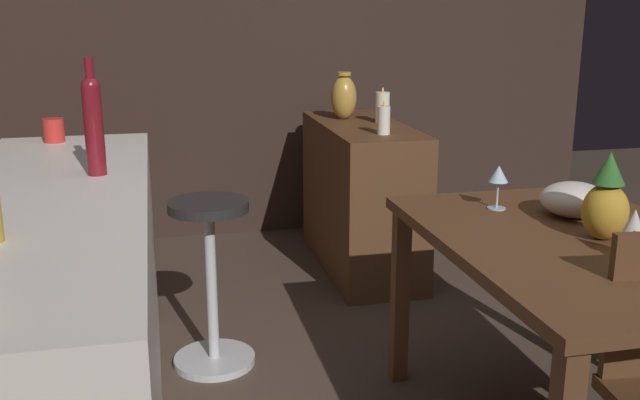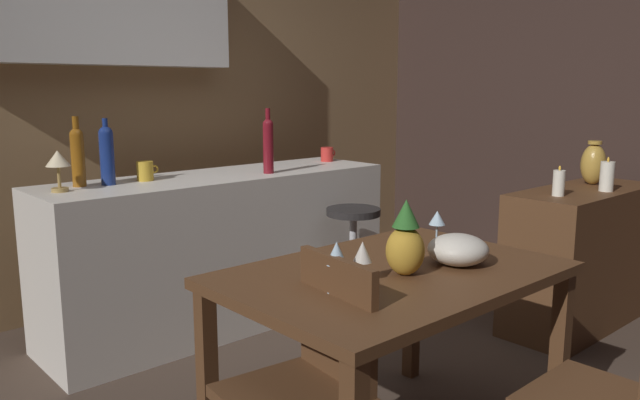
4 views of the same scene
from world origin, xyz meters
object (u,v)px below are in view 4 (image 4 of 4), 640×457
Objects in this scene: pineapple_centerpiece at (266,299)px; wine_glass_right at (201,322)px; dining_table at (295,322)px; vase_ceramic_blue at (619,223)px; counter_lamp at (109,142)px; fruit_bowl at (373,311)px; wine_glass_center at (293,258)px; wine_bottle_green at (308,135)px; cup_slate at (155,148)px; sideboard_cabinet at (580,305)px; wine_bottle_clear at (150,142)px; wine_glass_left at (191,267)px; chair_near_window at (120,393)px; wine_bottle_amber at (333,124)px; pillar_candle_tall at (518,234)px; bar_stool at (302,246)px; cup_cream at (204,142)px; cup_white at (85,156)px; cup_teal at (261,143)px.

wine_glass_right is at bearing -157.46° from pineapple_centerpiece.
vase_ceramic_blue reaches higher than dining_table.
counter_lamp is (-0.71, 1.75, 0.41)m from dining_table.
vase_ceramic_blue is (1.40, 0.11, 0.15)m from fruit_bowl.
wine_glass_right is at bearing -157.14° from dining_table.
pineapple_centerpiece reaches higher than wine_glass_right.
wine_glass_center is 0.57× the size of wine_bottle_green.
cup_slate is 2.92m from vase_ceramic_blue.
fruit_bowl is at bearing -171.61° from sideboard_cabinet.
wine_bottle_clear reaches higher than wine_glass_right.
wine_glass_left is 0.51× the size of wine_bottle_green.
sideboard_cabinet is at bearing 0.31° from chair_near_window.
wine_glass_left is at bearing 140.53° from fruit_bowl.
wine_bottle_amber reaches higher than wine_bottle_green.
wine_glass_center is at bearing -111.25° from wine_bottle_green.
pillar_candle_tall is (-0.43, 0.09, 0.47)m from sideboard_cabinet.
wine_glass_left is at bearing -89.82° from cup_slate.
wine_glass_right is 1.83m from wine_bottle_clear.
wine_bottle_amber is at bearing 47.08° from chair_near_window.
bar_stool is at bearing 84.11° from fruit_bowl.
wine_bottle_green is at bearing -28.53° from cup_cream.
bar_stool is (0.43, 1.26, -0.30)m from dining_table.
wine_bottle_amber is at bearing 2.44° from wine_bottle_clear.
pillar_candle_tall is 0.50m from vase_ceramic_blue.
pillar_candle_tall reaches higher than wine_glass_right.
sideboard_cabinet is 1.67× the size of bar_stool.
wine_bottle_clear reaches higher than bar_stool.
cup_slate is 0.46m from cup_white.
counter_lamp is at bearing -152.78° from cup_slate.
wine_bottle_amber reaches higher than cup_slate.
pineapple_centerpiece is at bearing -1.55° from chair_near_window.
wine_glass_left is at bearing 167.50° from vase_ceramic_blue.
cup_teal is 1.00× the size of cup_white.
wine_glass_left is at bearing -132.21° from wine_bottle_amber.
vase_ceramic_blue is (1.25, -1.39, 0.60)m from bar_stool.
wine_glass_right is at bearing -121.34° from bar_stool.
wine_bottle_amber is (1.62, 1.74, 0.55)m from chair_near_window.
counter_lamp reaches higher than pillar_candle_tall.
cup_cream is at bearing 165.14° from wine_bottle_amber.
wine_glass_right is at bearing -171.77° from pillar_candle_tall.
dining_table is 1.96m from cup_slate.
bar_stool is at bearing 123.19° from pillar_candle_tall.
wine_bottle_clear reaches higher than cup_teal.
bar_stool is 5.27× the size of cup_cream.
cup_white is at bearing 173.22° from cup_teal.
pineapple_centerpiece is at bearing -175.08° from pillar_candle_tall.
wine_bottle_green reaches higher than counter_lamp.
bar_stool is 0.79m from cup_teal.
cup_slate reaches higher than wine_glass_left.
wine_glass_left is 0.52× the size of vase_ceramic_blue.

